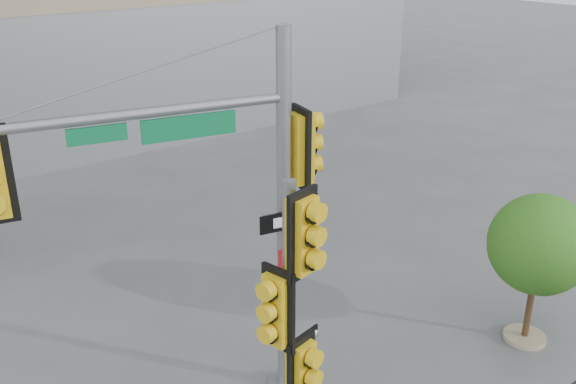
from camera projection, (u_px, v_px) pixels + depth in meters
main_signal_pole at (215, 194)px, 9.14m from camera, size 4.63×1.36×6.05m
secondary_signal_pole at (293, 323)px, 8.02m from camera, size 0.84×0.60×4.56m
street_tree at (540, 248)px, 11.54m from camera, size 1.89×1.84×2.94m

